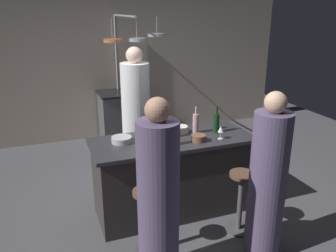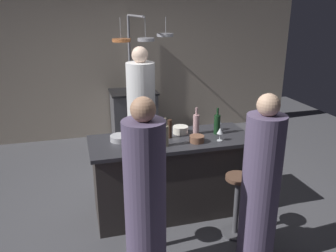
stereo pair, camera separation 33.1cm
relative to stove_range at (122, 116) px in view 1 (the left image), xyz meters
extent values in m
plane|color=#4C4C51|center=(0.00, -2.45, -0.45)|extent=(9.00, 9.00, 0.00)
cube|color=#BCAD99|center=(0.00, 0.40, 0.85)|extent=(6.40, 0.16, 2.60)
cube|color=#332D2B|center=(0.00, -2.45, -0.02)|extent=(1.72, 0.66, 0.86)
cube|color=#2D2D33|center=(0.00, -2.45, 0.43)|extent=(1.80, 0.72, 0.04)
cube|color=#47474C|center=(0.00, 0.00, -0.02)|extent=(0.76, 0.60, 0.86)
cube|color=black|center=(0.00, 0.00, 0.43)|extent=(0.80, 0.64, 0.03)
cylinder|color=white|center=(-0.13, -1.43, 0.35)|extent=(0.38, 0.38, 1.60)
sphere|color=beige|center=(-0.13, -1.43, 1.25)|extent=(0.22, 0.22, 0.22)
cylinder|color=#4C4C51|center=(-0.50, -3.07, -0.43)|extent=(0.28, 0.28, 0.02)
cylinder|color=#4C4C51|center=(-0.50, -3.07, -0.11)|extent=(0.06, 0.06, 0.62)
cylinder|color=brown|center=(-0.50, -3.07, 0.21)|extent=(0.26, 0.26, 0.04)
cylinder|color=#594C6B|center=(-0.50, -3.41, 0.28)|extent=(0.35, 0.35, 1.45)
sphere|color=tan|center=(-0.50, -3.41, 1.10)|extent=(0.20, 0.20, 0.20)
cylinder|color=#4C4C51|center=(0.52, -3.07, -0.43)|extent=(0.28, 0.28, 0.02)
cylinder|color=#4C4C51|center=(0.52, -3.07, -0.11)|extent=(0.06, 0.06, 0.62)
cylinder|color=brown|center=(0.52, -3.07, 0.21)|extent=(0.26, 0.26, 0.04)
cylinder|color=#594C6B|center=(0.54, -3.45, 0.27)|extent=(0.34, 0.34, 1.42)
sphere|color=#D8AD8C|center=(0.54, -3.45, 1.07)|extent=(0.19, 0.19, 0.19)
cylinder|color=gray|center=(0.00, 0.25, 0.63)|extent=(0.04, 0.04, 2.15)
cylinder|color=gray|center=(0.00, -0.40, 1.70)|extent=(0.04, 1.31, 0.04)
cylinder|color=#B26638|center=(-0.30, -0.95, 1.39)|extent=(0.26, 0.26, 0.04)
cylinder|color=gray|center=(-0.30, -0.91, 1.55)|extent=(0.01, 0.01, 0.31)
cylinder|color=gray|center=(0.05, -0.96, 1.40)|extent=(0.24, 0.24, 0.04)
cylinder|color=gray|center=(0.05, -0.91, 1.55)|extent=(0.01, 0.01, 0.31)
cylinder|color=gray|center=(0.35, -0.87, 1.45)|extent=(0.24, 0.24, 0.04)
cylinder|color=gray|center=(0.35, -0.91, 1.58)|extent=(0.01, 0.01, 0.25)
cylinder|color=#382319|center=(-0.01, -2.41, 0.56)|extent=(0.05, 0.05, 0.21)
cylinder|color=gray|center=(-0.12, -2.63, 0.56)|extent=(0.07, 0.07, 0.22)
cylinder|color=gray|center=(-0.12, -2.63, 0.72)|extent=(0.03, 0.03, 0.08)
cylinder|color=#B78C8E|center=(0.31, -2.37, 0.57)|extent=(0.07, 0.07, 0.23)
cylinder|color=#B78C8E|center=(0.31, -2.37, 0.72)|extent=(0.03, 0.03, 0.08)
cylinder|color=#143319|center=(0.54, -2.43, 0.56)|extent=(0.07, 0.07, 0.22)
cylinder|color=#143319|center=(0.54, -2.43, 0.72)|extent=(0.03, 0.03, 0.08)
cylinder|color=silver|center=(0.49, -2.64, 0.46)|extent=(0.06, 0.06, 0.01)
cylinder|color=silver|center=(0.49, -2.64, 0.50)|extent=(0.01, 0.01, 0.07)
cone|color=silver|center=(0.49, -2.64, 0.57)|extent=(0.07, 0.07, 0.06)
cylinder|color=silver|center=(0.62, -2.32, 0.46)|extent=(0.06, 0.06, 0.01)
cylinder|color=silver|center=(0.62, -2.32, 0.50)|extent=(0.01, 0.01, 0.07)
cone|color=silver|center=(0.62, -2.32, 0.57)|extent=(0.07, 0.07, 0.06)
cylinder|color=silver|center=(-0.21, -2.36, 0.46)|extent=(0.06, 0.06, 0.01)
cylinder|color=silver|center=(-0.21, -2.36, 0.50)|extent=(0.01, 0.01, 0.07)
cone|color=silver|center=(-0.21, -2.36, 0.57)|extent=(0.07, 0.07, 0.06)
cylinder|color=brown|center=(0.23, -2.61, 0.49)|extent=(0.16, 0.16, 0.07)
cylinder|color=#B7B7BC|center=(-0.55, -2.36, 0.48)|extent=(0.22, 0.22, 0.06)
cylinder|color=silver|center=(0.15, -2.30, 0.49)|extent=(0.18, 0.18, 0.08)
camera|label=1|loc=(-1.30, -5.78, 1.82)|focal=37.10mm
camera|label=2|loc=(-0.99, -5.88, 1.82)|focal=37.10mm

